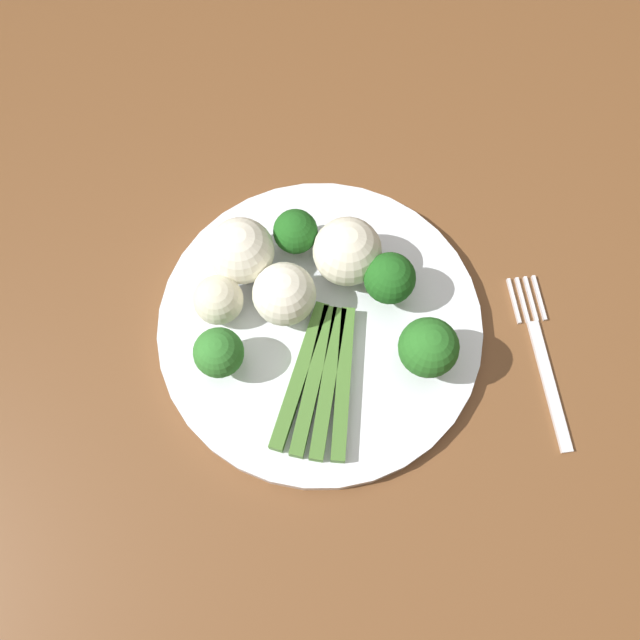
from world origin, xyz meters
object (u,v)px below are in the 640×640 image
object	(u,v)px
broccoli_left	(428,348)
cauliflower_front_left	(284,296)
plate	(320,325)
asparagus_bundle	(321,380)
cauliflower_back_right	(218,300)
fork	(542,357)
broccoli_back	(219,353)
dining_table	(374,356)
broccoli_outer_edge	(394,279)
broccoli_near_center	(295,232)
cauliflower_front	(241,251)
cauliflower_edge	(347,252)

from	to	relation	value
broccoli_left	cauliflower_front_left	bearing A→B (deg)	162.69
plate	broccoli_left	xyz separation A→B (m)	(0.09, -0.03, 0.04)
asparagus_bundle	cauliflower_back_right	world-z (taller)	cauliflower_back_right
cauliflower_back_right	fork	distance (m)	0.29
broccoli_back	cauliflower_front_left	size ratio (longest dim) A/B	0.94
asparagus_bundle	broccoli_back	world-z (taller)	broccoli_back
broccoli_left	dining_table	bearing A→B (deg)	130.46
broccoli_outer_edge	cauliflower_back_right	size ratio (longest dim) A/B	1.26
broccoli_left	cauliflower_back_right	distance (m)	0.18
broccoli_outer_edge	broccoli_back	bearing A→B (deg)	-150.69
broccoli_near_center	cauliflower_front	world-z (taller)	cauliflower_front
plate	broccoli_back	distance (m)	0.10
broccoli_back	cauliflower_back_right	size ratio (longest dim) A/B	1.18
broccoli_left	cauliflower_back_right	world-z (taller)	broccoli_left
broccoli_outer_edge	cauliflower_front_left	size ratio (longest dim) A/B	1.00
broccoli_back	broccoli_left	distance (m)	0.17
broccoli_near_center	cauliflower_front	size ratio (longest dim) A/B	0.83
broccoli_outer_edge	cauliflower_edge	world-z (taller)	cauliflower_edge
cauliflower_front	dining_table	bearing A→B (deg)	-15.70
cauliflower_front_left	fork	xyz separation A→B (m)	(0.23, -0.02, -0.04)
plate	cauliflower_back_right	xyz separation A→B (m)	(-0.09, 0.00, 0.03)
plate	cauliflower_back_right	distance (m)	0.09
plate	cauliflower_back_right	bearing A→B (deg)	177.29
broccoli_back	dining_table	bearing A→B (deg)	23.06
broccoli_back	broccoli_near_center	bearing A→B (deg)	66.68
broccoli_outer_edge	cauliflower_front	bearing A→B (deg)	173.13
plate	fork	xyz separation A→B (m)	(0.20, -0.01, -0.01)
broccoli_back	broccoli_left	bearing A→B (deg)	5.95
dining_table	broccoli_back	world-z (taller)	broccoli_back
broccoli_near_center	cauliflower_edge	distance (m)	0.05
plate	broccoli_left	distance (m)	0.11
dining_table	cauliflower_back_right	world-z (taller)	cauliflower_back_right
cauliflower_edge	fork	xyz separation A→B (m)	(0.18, -0.07, -0.04)
asparagus_bundle	cauliflower_back_right	xyz separation A→B (m)	(-0.10, 0.06, 0.02)
dining_table	broccoli_outer_edge	world-z (taller)	broccoli_outer_edge
broccoli_near_center	broccoli_left	distance (m)	0.16
plate	cauliflower_front	size ratio (longest dim) A/B	4.90
dining_table	asparagus_bundle	world-z (taller)	asparagus_bundle
plate	asparagus_bundle	size ratio (longest dim) A/B	2.10
fork	dining_table	bearing A→B (deg)	68.16
dining_table	broccoli_back	distance (m)	0.21
cauliflower_edge	cauliflower_front_left	distance (m)	0.07
plate	broccoli_outer_edge	distance (m)	0.08
broccoli_near_center	broccoli_back	xyz separation A→B (m)	(-0.05, -0.12, 0.00)
dining_table	cauliflower_edge	distance (m)	0.16
cauliflower_edge	broccoli_outer_edge	bearing A→B (deg)	-29.28
plate	cauliflower_back_right	size ratio (longest dim) A/B	6.61
plate	cauliflower_back_right	world-z (taller)	cauliflower_back_right
plate	broccoli_back	world-z (taller)	broccoli_back
cauliflower_back_right	fork	xyz separation A→B (m)	(0.29, -0.02, -0.04)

